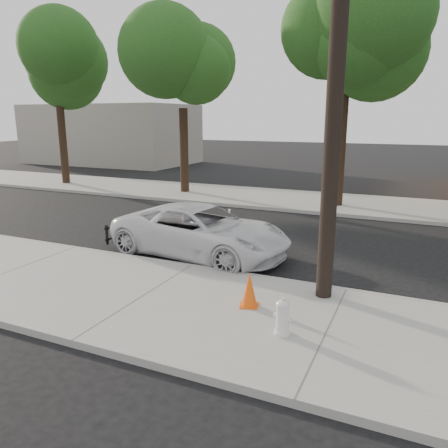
{
  "coord_description": "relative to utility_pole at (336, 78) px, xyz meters",
  "views": [
    {
      "loc": [
        5.29,
        -11.71,
        3.95
      ],
      "look_at": [
        0.33,
        -0.76,
        1.0
      ],
      "focal_mm": 35.0,
      "sensor_mm": 36.0,
      "label": 1
    }
  ],
  "objects": [
    {
      "name": "near_sidewalk",
      "position": [
        -3.6,
        -1.6,
        -4.62
      ],
      "size": [
        90.0,
        4.4,
        0.15
      ],
      "primitive_type": "cube",
      "color": "gray",
      "rests_on": "ground"
    },
    {
      "name": "utility_pole",
      "position": [
        0.0,
        0.0,
        0.0
      ],
      "size": [
        1.4,
        0.34,
        9.0
      ],
      "color": "black",
      "rests_on": "near_sidewalk"
    },
    {
      "name": "curb_near",
      "position": [
        -3.6,
        0.6,
        -4.62
      ],
      "size": [
        90.0,
        0.12,
        0.16
      ],
      "primitive_type": "cube",
      "color": "#9E9B93",
      "rests_on": "ground"
    },
    {
      "name": "fire_hydrant",
      "position": [
        -0.32,
        -2.05,
        -4.23
      ],
      "size": [
        0.35,
        0.31,
        0.65
      ],
      "rotation": [
        0.0,
        0.0,
        -0.15
      ],
      "color": "silver",
      "rests_on": "near_sidewalk"
    },
    {
      "name": "police_cruiser",
      "position": [
        -3.98,
        1.88,
        -3.96
      ],
      "size": [
        5.55,
        3.01,
        1.48
      ],
      "primitive_type": "imported",
      "rotation": [
        0.0,
        0.0,
        1.46
      ],
      "color": "silver",
      "rests_on": "ground"
    },
    {
      "name": "ground",
      "position": [
        -3.6,
        2.7,
        -4.7
      ],
      "size": [
        120.0,
        120.0,
        0.0
      ],
      "primitive_type": "plane",
      "color": "black",
      "rests_on": "ground"
    },
    {
      "name": "building_far",
      "position": [
        -23.6,
        22.7,
        -2.2
      ],
      "size": [
        14.0,
        8.0,
        5.0
      ],
      "primitive_type": "cube",
      "color": "gray",
      "rests_on": "ground"
    },
    {
      "name": "tree_a",
      "position": [
        -17.4,
        10.55,
        1.83
      ],
      "size": [
        4.65,
        4.5,
        9.0
      ],
      "color": "black",
      "rests_on": "far_sidewalk"
    },
    {
      "name": "tree_b",
      "position": [
        -9.41,
        10.76,
        1.45
      ],
      "size": [
        4.34,
        4.2,
        8.45
      ],
      "color": "black",
      "rests_on": "far_sidewalk"
    },
    {
      "name": "tree_c",
      "position": [
        -1.38,
        10.34,
        2.21
      ],
      "size": [
        4.96,
        4.8,
        9.55
      ],
      "color": "black",
      "rests_on": "far_sidewalk"
    },
    {
      "name": "traffic_cone",
      "position": [
        -1.29,
        -1.17,
        -4.2
      ],
      "size": [
        0.46,
        0.46,
        0.73
      ],
      "rotation": [
        0.0,
        0.0,
        0.29
      ],
      "color": "#EC520C",
      "rests_on": "near_sidewalk"
    },
    {
      "name": "far_sidewalk",
      "position": [
        -3.6,
        11.2,
        -4.62
      ],
      "size": [
        90.0,
        5.0,
        0.15
      ],
      "primitive_type": "cube",
      "color": "gray",
      "rests_on": "ground"
    }
  ]
}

